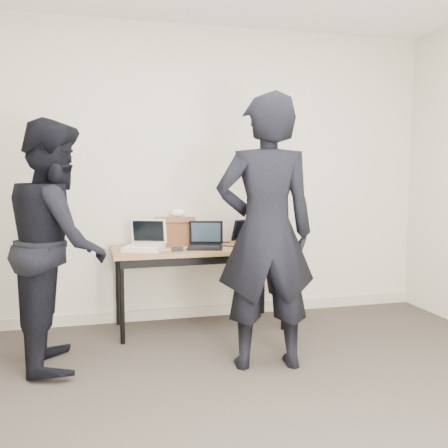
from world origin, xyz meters
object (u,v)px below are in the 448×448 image
object	(u,v)px
laptop_right	(252,238)
leather_satchel	(175,230)
person_typist	(266,233)
person_observer	(57,243)
equipment_box	(261,233)
laptop_beige	(145,244)
laptop_center	(206,242)
desk	(199,254)

from	to	relation	value
laptop_right	leather_satchel	world-z (taller)	leather_satchel
laptop_right	person_typist	bearing A→B (deg)	-122.56
leather_satchel	person_observer	size ratio (longest dim) A/B	0.21
laptop_right	equipment_box	xyz separation A→B (m)	(0.11, 0.06, 0.04)
laptop_beige	leather_satchel	distance (m)	0.40
laptop_beige	laptop_center	distance (m)	0.52
person_typist	person_observer	bearing A→B (deg)	-9.46
equipment_box	person_typist	bearing A→B (deg)	-106.90
leather_satchel	equipment_box	bearing A→B (deg)	1.64
laptop_center	laptop_right	size ratio (longest dim) A/B	0.97
leather_satchel	person_typist	size ratio (longest dim) A/B	0.20
person_typist	laptop_center	bearing A→B (deg)	-68.56
desk	leather_satchel	distance (m)	0.35
leather_satchel	equipment_box	distance (m)	0.81
equipment_box	person_observer	xyz separation A→B (m)	(-1.77, -0.74, 0.06)
desk	person_typist	size ratio (longest dim) A/B	0.79
desk	laptop_center	size ratio (longest dim) A/B	4.21
laptop_right	person_observer	distance (m)	1.79
leather_satchel	laptop_beige	bearing A→B (deg)	-134.81
leather_satchel	person_typist	distance (m)	1.29
laptop_beige	laptop_center	bearing A→B (deg)	19.26
equipment_box	person_typist	distance (m)	1.22
laptop_right	equipment_box	world-z (taller)	laptop_right
equipment_box	person_observer	bearing A→B (deg)	-157.24
desk	laptop_center	xyz separation A→B (m)	(0.04, -0.05, 0.11)
laptop_beige	person_observer	size ratio (longest dim) A/B	0.23
leather_satchel	person_observer	xyz separation A→B (m)	(-0.96, -0.78, 0.02)
laptop_center	person_observer	world-z (taller)	person_observer
laptop_right	equipment_box	distance (m)	0.13
laptop_center	leather_satchel	world-z (taller)	leather_satchel
laptop_center	leather_satchel	size ratio (longest dim) A/B	0.97
person_observer	leather_satchel	bearing A→B (deg)	-53.60
laptop_right	leather_satchel	size ratio (longest dim) A/B	1.00
leather_satchel	laptop_right	bearing A→B (deg)	-3.86
laptop_beige	person_typist	bearing A→B (deg)	-29.48
person_observer	laptop_right	bearing A→B (deg)	-70.41
equipment_box	person_typist	xyz separation A→B (m)	(-0.35, -1.16, 0.15)
leather_satchel	equipment_box	xyz separation A→B (m)	(0.81, -0.04, -0.04)
laptop_right	leather_satchel	distance (m)	0.71
person_observer	person_typist	bearing A→B (deg)	-109.31
leather_satchel	person_typist	world-z (taller)	person_typist
leather_satchel	person_typist	xyz separation A→B (m)	(0.46, -1.20, 0.11)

